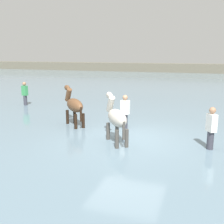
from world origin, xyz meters
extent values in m
plane|color=#756B56|center=(0.00, 0.00, 0.00)|extent=(120.00, 120.00, 0.00)
cube|color=slate|center=(0.00, 10.00, 0.16)|extent=(90.00, 90.00, 0.32)
ellipsoid|color=brown|center=(-2.47, 0.97, 1.16)|extent=(1.28, 1.23, 0.53)
cylinder|color=black|center=(-2.92, 1.17, 0.45)|extent=(0.12, 0.12, 0.90)
cylinder|color=black|center=(-2.71, 1.40, 0.45)|extent=(0.12, 0.12, 0.90)
cylinder|color=black|center=(-2.24, 0.54, 0.45)|extent=(0.12, 0.12, 0.90)
cylinder|color=black|center=(-2.02, 0.78, 0.45)|extent=(0.12, 0.12, 0.90)
cylinder|color=brown|center=(-2.98, 1.44, 1.49)|extent=(0.50, 0.48, 0.61)
ellipsoid|color=brown|center=(-3.08, 1.53, 1.77)|extent=(0.46, 0.44, 0.23)
cylinder|color=black|center=(-2.01, 0.55, 0.92)|extent=(0.08, 0.08, 0.57)
ellipsoid|color=beige|center=(-0.20, -0.60, 1.16)|extent=(1.15, 1.34, 0.53)
cylinder|color=#45423C|center=(-0.60, -0.32, 0.45)|extent=(0.12, 0.12, 0.90)
cylinder|color=#45423C|center=(-0.35, -0.13, 0.45)|extent=(0.12, 0.12, 0.90)
cylinder|color=#45423C|center=(-0.05, -1.06, 0.45)|extent=(0.12, 0.12, 0.90)
cylinder|color=#45423C|center=(0.20, -0.87, 0.45)|extent=(0.12, 0.12, 0.90)
cylinder|color=beige|center=(-0.61, -0.04, 1.50)|extent=(0.46, 0.52, 0.61)
ellipsoid|color=beige|center=(-0.69, 0.07, 1.77)|extent=(0.42, 0.48, 0.23)
cylinder|color=#45423C|center=(0.17, -1.10, 0.92)|extent=(0.09, 0.09, 0.57)
cylinder|color=#383842|center=(2.66, -0.23, 0.44)|extent=(0.20, 0.20, 0.88)
cube|color=white|center=(2.66, -0.23, 1.15)|extent=(0.34, 0.38, 0.54)
sphere|color=#A37556|center=(2.66, -0.23, 1.53)|extent=(0.20, 0.20, 0.20)
cylinder|color=#383842|center=(-7.12, 4.12, 0.44)|extent=(0.20, 0.20, 0.88)
cube|color=#388E51|center=(-7.12, 4.12, 1.15)|extent=(0.35, 0.26, 0.54)
sphere|color=#A37556|center=(-7.12, 4.12, 1.53)|extent=(0.20, 0.20, 0.20)
cylinder|color=#383842|center=(-0.46, 1.25, 0.44)|extent=(0.20, 0.20, 0.88)
cube|color=white|center=(-0.46, 1.25, 1.15)|extent=(0.35, 0.25, 0.54)
sphere|color=#A37556|center=(-0.46, 1.25, 1.53)|extent=(0.20, 0.20, 0.20)
cube|color=#605B4C|center=(0.00, 34.71, 0.82)|extent=(80.00, 2.40, 1.64)
camera|label=1|loc=(2.41, -8.78, 3.20)|focal=44.27mm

